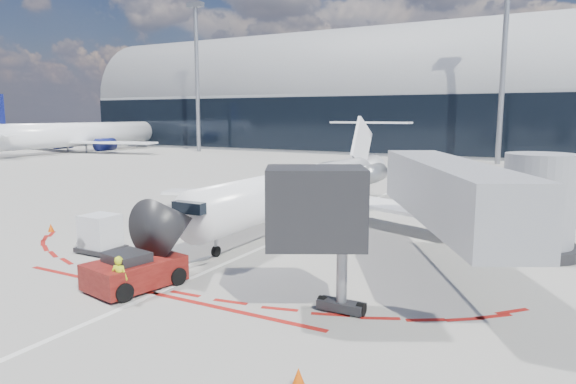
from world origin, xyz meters
The scene contains 14 objects.
ground centered at (0.00, 0.00, 0.00)m, with size 260.00×260.00×0.00m, color slate.
apron_centerline centered at (0.00, 2.00, 0.01)m, with size 0.25×40.00×0.01m, color silver.
apron_stop_bar centered at (0.00, -11.50, 0.01)m, with size 14.00×0.25×0.01m, color maroon.
terminal_building centered at (0.00, 64.97, 8.52)m, with size 150.00×24.15×24.00m.
jet_bridge centered at (9.79, -3.01, 3.01)m, with size 10.03×15.20×4.90m.
light_mast_west centered at (-45.00, 48.00, 12.50)m, with size 0.70×0.70×25.00m, color gray.
light_mast_centre centered at (5.00, 48.00, 12.50)m, with size 0.70×0.70×25.00m, color gray.
regional_jet centered at (-1.04, 3.06, 2.16)m, with size 20.94×25.83×6.47m.
pushback_tug centered at (-1.20, -11.31, 0.64)m, with size 2.91×5.65×1.44m.
ramp_worker centered at (-0.57, -12.66, 0.83)m, with size 0.60×0.40×1.66m, color #D0E117.
uld_container centered at (-6.39, -8.36, 0.91)m, with size 1.96×1.67×1.84m.
safety_cone_left centered at (-12.36, -6.64, 0.24)m, with size 0.34×0.34×0.47m, color #D64904.
safety_cone_right centered at (7.72, -14.85, 0.27)m, with size 0.38×0.38×0.53m, color #D64904.
bg_airliner_0 centered at (-62.72, 37.39, 6.02)m, with size 37.23×39.42×12.04m, color white, non-canonical shape.
Camera 1 is at (13.06, -25.17, 6.60)m, focal length 32.00 mm.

